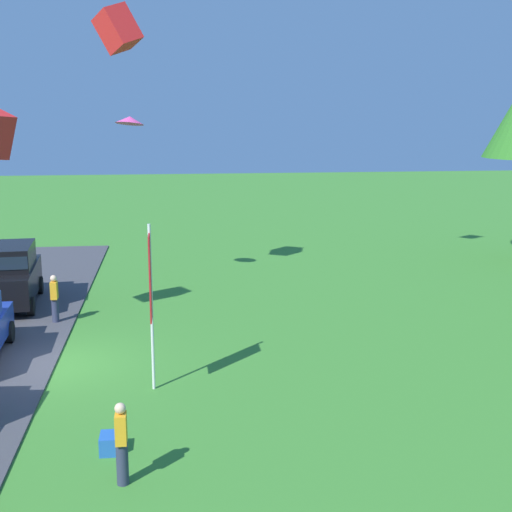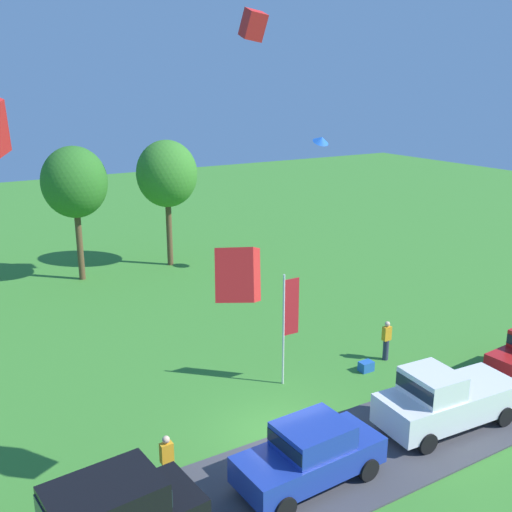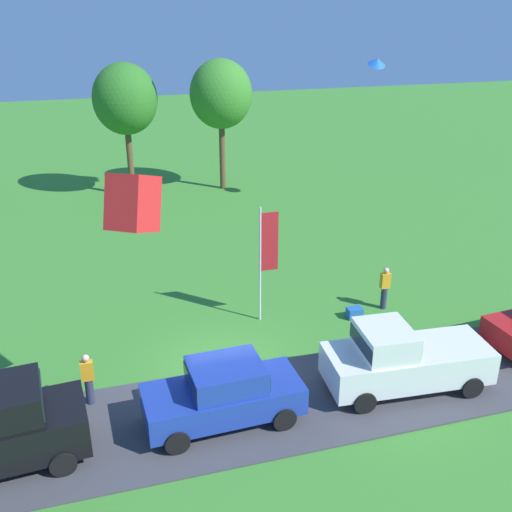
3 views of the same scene
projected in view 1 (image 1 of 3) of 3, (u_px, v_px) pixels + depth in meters
ground_plane at (53, 365)px, 20.55m from camera, size 120.00×120.00×0.00m
car_suv_by_flagpole at (9, 273)px, 26.35m from camera, size 4.74×2.34×2.28m
person_watching_sky at (55, 299)px, 24.36m from camera, size 0.36×0.24×1.71m
person_beside_suv at (122, 443)px, 13.91m from camera, size 0.36×0.24×1.71m
flag_banner at (151, 289)px, 18.05m from camera, size 0.71×0.08×4.42m
cooler_box at (109, 443)px, 15.36m from camera, size 0.56×0.40×0.40m
kite_box_low_drifter at (118, 29)px, 26.19m from camera, size 1.59×1.94×1.95m
kite_delta_mid_center at (130, 120)px, 27.64m from camera, size 1.57×1.55×0.47m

